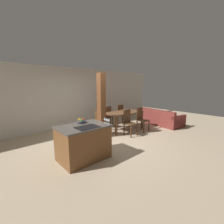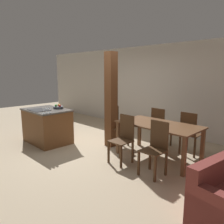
% 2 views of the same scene
% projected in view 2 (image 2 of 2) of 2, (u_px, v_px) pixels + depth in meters
% --- Properties ---
extents(ground_plane, '(16.00, 16.00, 0.00)m').
position_uv_depth(ground_plane, '(90.00, 147.00, 5.55)').
color(ground_plane, tan).
extents(wall_back, '(11.20, 0.08, 2.70)m').
position_uv_depth(wall_back, '(150.00, 88.00, 7.07)').
color(wall_back, beige).
rests_on(wall_back, ground_plane).
extents(kitchen_island, '(1.27, 0.89, 0.91)m').
position_uv_depth(kitchen_island, '(47.00, 126.00, 5.85)').
color(kitchen_island, brown).
rests_on(kitchen_island, ground_plane).
extents(fruit_bowl, '(0.26, 0.26, 0.11)m').
position_uv_depth(fruit_bowl, '(58.00, 107.00, 5.86)').
color(fruit_bowl, '#383D47').
rests_on(fruit_bowl, kitchen_island).
extents(wine_glass_near, '(0.07, 0.07, 0.16)m').
position_uv_depth(wine_glass_near, '(43.00, 109.00, 5.09)').
color(wine_glass_near, silver).
rests_on(wine_glass_near, kitchen_island).
extents(wine_glass_middle, '(0.07, 0.07, 0.16)m').
position_uv_depth(wine_glass_middle, '(46.00, 108.00, 5.15)').
color(wine_glass_middle, silver).
rests_on(wine_glass_middle, kitchen_island).
extents(wine_glass_far, '(0.07, 0.07, 0.16)m').
position_uv_depth(wine_glass_far, '(50.00, 108.00, 5.20)').
color(wine_glass_far, silver).
rests_on(wine_glass_far, kitchen_island).
extents(dining_table, '(1.76, 0.92, 0.78)m').
position_uv_depth(dining_table, '(158.00, 128.00, 4.70)').
color(dining_table, brown).
rests_on(dining_table, ground_plane).
extents(dining_chair_near_left, '(0.40, 0.40, 1.00)m').
position_uv_depth(dining_chair_near_left, '(123.00, 138.00, 4.53)').
color(dining_chair_near_left, '#472D19').
rests_on(dining_chair_near_left, ground_plane).
extents(dining_chair_near_right, '(0.40, 0.40, 1.00)m').
position_uv_depth(dining_chair_near_right, '(155.00, 147.00, 3.98)').
color(dining_chair_near_right, '#472D19').
rests_on(dining_chair_near_right, ground_plane).
extents(dining_chair_far_left, '(0.40, 0.40, 1.00)m').
position_uv_depth(dining_chair_far_left, '(160.00, 127.00, 5.48)').
color(dining_chair_far_left, '#472D19').
rests_on(dining_chair_far_left, ground_plane).
extents(dining_chair_far_right, '(0.40, 0.40, 1.00)m').
position_uv_depth(dining_chair_far_right, '(190.00, 133.00, 4.93)').
color(dining_chair_far_right, '#472D19').
rests_on(dining_chair_far_right, ground_plane).
extents(dining_chair_head_end, '(0.40, 0.40, 1.00)m').
position_uv_depth(dining_chair_head_end, '(116.00, 125.00, 5.61)').
color(dining_chair_head_end, '#472D19').
rests_on(dining_chair_head_end, ground_plane).
extents(timber_post, '(0.24, 0.24, 2.36)m').
position_uv_depth(timber_post, '(111.00, 100.00, 5.44)').
color(timber_post, brown).
rests_on(timber_post, ground_plane).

